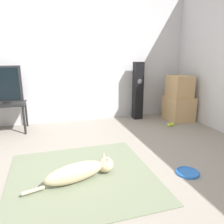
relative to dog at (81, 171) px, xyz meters
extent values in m
plane|color=gray|center=(-0.04, 0.13, -0.11)|extent=(12.00, 12.00, 0.00)
cube|color=silver|center=(-0.04, 2.23, 1.17)|extent=(8.00, 0.06, 2.55)
cube|color=slate|center=(0.02, 0.07, -0.10)|extent=(1.54, 1.49, 0.01)
ellipsoid|color=beige|center=(-0.06, -0.02, 0.00)|extent=(0.66, 0.33, 0.20)
sphere|color=beige|center=(0.29, 0.08, -0.01)|extent=(0.17, 0.17, 0.17)
cone|color=beige|center=(0.28, 0.12, 0.08)|extent=(0.05, 0.05, 0.08)
cone|color=beige|center=(0.30, 0.03, 0.08)|extent=(0.05, 0.05, 0.08)
cylinder|color=beige|center=(-0.47, -0.12, -0.05)|extent=(0.21, 0.08, 0.03)
cylinder|color=blue|center=(1.16, -0.21, -0.10)|extent=(0.26, 0.26, 0.02)
torus|color=blue|center=(1.16, -0.21, -0.09)|extent=(0.26, 0.26, 0.02)
cube|color=tan|center=(2.23, 1.64, 0.12)|extent=(0.47, 0.52, 0.47)
cube|color=tan|center=(2.22, 1.63, 0.57)|extent=(0.40, 0.43, 0.42)
cube|color=black|center=(1.49, 1.98, 0.46)|extent=(0.18, 0.18, 1.15)
cylinder|color=#4C4C51|center=(1.49, 1.89, 0.66)|extent=(0.10, 0.00, 0.10)
cylinder|color=black|center=(-0.67, 1.65, 0.13)|extent=(0.04, 0.04, 0.47)
cylinder|color=black|center=(-0.67, 2.09, 0.13)|extent=(0.04, 0.04, 0.47)
sphere|color=#C6E033|center=(1.91, 1.32, -0.08)|extent=(0.07, 0.07, 0.07)
sphere|color=#C6E033|center=(1.83, 1.30, -0.08)|extent=(0.07, 0.07, 0.07)
camera|label=1|loc=(-0.28, -2.04, 1.18)|focal=35.00mm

